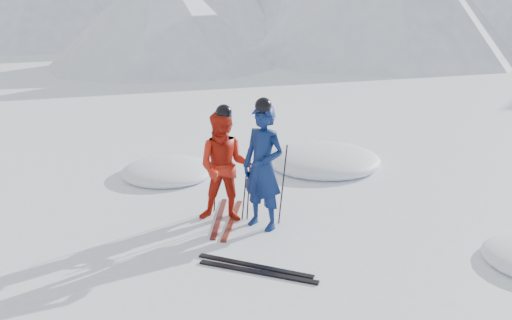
% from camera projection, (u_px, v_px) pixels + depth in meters
% --- Properties ---
extents(ground, '(160.00, 160.00, 0.00)m').
position_uv_depth(ground, '(361.00, 255.00, 7.82)').
color(ground, white).
rests_on(ground, ground).
extents(skier_blue, '(0.84, 0.67, 2.01)m').
position_uv_depth(skier_blue, '(263.00, 168.00, 8.51)').
color(skier_blue, '#0D1E4F').
rests_on(skier_blue, ground).
extents(skier_red, '(1.06, 0.93, 1.85)m').
position_uv_depth(skier_red, '(225.00, 167.00, 8.81)').
color(skier_red, '#B51E0E').
rests_on(skier_red, ground).
extents(pole_blue_left, '(0.13, 0.09, 1.34)m').
position_uv_depth(pole_blue_left, '(249.00, 183.00, 8.85)').
color(pole_blue_left, black).
rests_on(pole_blue_left, ground).
extents(pole_blue_right, '(0.13, 0.08, 1.34)m').
position_uv_depth(pole_blue_right, '(283.00, 185.00, 8.75)').
color(pole_blue_right, black).
rests_on(pole_blue_right, ground).
extents(pole_red_left, '(0.12, 0.10, 1.23)m').
position_uv_depth(pole_red_left, '(215.00, 178.00, 9.22)').
color(pole_red_left, black).
rests_on(pole_red_left, ground).
extents(pole_red_right, '(0.12, 0.09, 1.23)m').
position_uv_depth(pole_red_right, '(245.00, 184.00, 8.93)').
color(pole_red_right, black).
rests_on(pole_red_right, ground).
extents(ski_worn_left, '(0.62, 1.64, 0.03)m').
position_uv_depth(ski_worn_left, '(219.00, 218.00, 9.11)').
color(ski_worn_left, black).
rests_on(ski_worn_left, ground).
extents(ski_worn_right, '(0.51, 1.67, 0.03)m').
position_uv_depth(ski_worn_right, '(232.00, 220.00, 9.03)').
color(ski_worn_right, black).
rests_on(ski_worn_right, ground).
extents(ski_loose_a, '(1.70, 0.12, 0.03)m').
position_uv_depth(ski_loose_a, '(255.00, 266.00, 7.49)').
color(ski_loose_a, black).
rests_on(ski_loose_a, ground).
extents(ski_loose_b, '(1.70, 0.12, 0.03)m').
position_uv_depth(ski_loose_b, '(258.00, 272.00, 7.32)').
color(ski_loose_b, black).
rests_on(ski_loose_b, ground).
extents(snow_lumps, '(9.00, 6.69, 0.55)m').
position_uv_depth(snow_lumps, '(314.00, 183.00, 10.84)').
color(snow_lumps, white).
rests_on(snow_lumps, ground).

